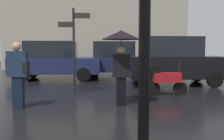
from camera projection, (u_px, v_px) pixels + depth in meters
pedestrian_with_umbrella at (121, 45)px, 6.37m from camera, size 1.07×1.07×2.06m
pedestrian_with_bag at (18, 71)px, 6.14m from camera, size 0.53×0.24×1.73m
parked_scooter at (166, 79)px, 7.87m from camera, size 1.37×0.32×1.23m
parked_car_left at (116, 59)px, 13.39m from camera, size 4.12×1.85×1.98m
parked_car_right at (55, 60)px, 12.02m from camera, size 4.42×2.01×1.95m
parked_car_distant at (174, 61)px, 10.26m from camera, size 4.08×1.98×2.07m
street_signpost at (74, 42)px, 8.03m from camera, size 1.08×0.08×2.93m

